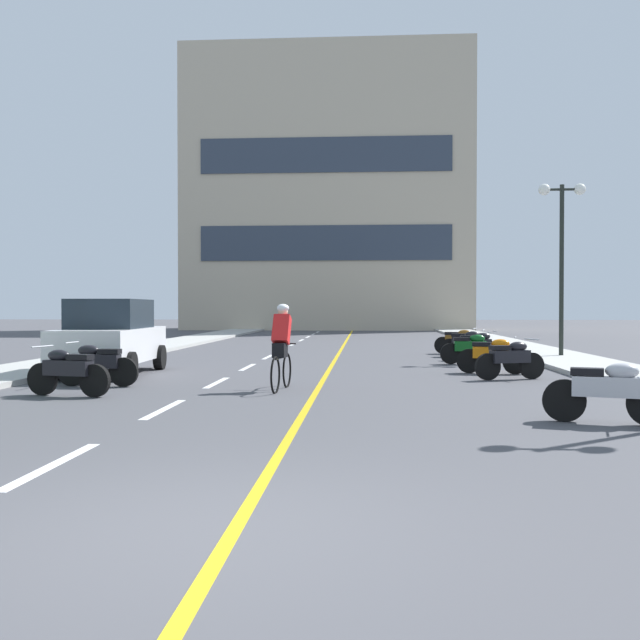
% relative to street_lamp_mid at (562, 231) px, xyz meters
% --- Properties ---
extents(ground_plane, '(140.00, 140.00, 0.00)m').
position_rel_street_lamp_mid_xyz_m(ground_plane, '(-7.35, 3.27, -4.04)').
color(ground_plane, '#47474C').
extents(curb_left, '(2.40, 72.00, 0.12)m').
position_rel_street_lamp_mid_xyz_m(curb_left, '(-14.55, 6.27, -3.98)').
color(curb_left, '#A8A8A3').
rests_on(curb_left, ground).
extents(curb_right, '(2.40, 72.00, 0.12)m').
position_rel_street_lamp_mid_xyz_m(curb_right, '(-0.15, 6.27, -3.98)').
color(curb_right, '#A8A8A3').
rests_on(curb_right, ground).
extents(lane_dash_0, '(0.14, 2.20, 0.01)m').
position_rel_street_lamp_mid_xyz_m(lane_dash_0, '(-9.35, -15.73, -4.03)').
color(lane_dash_0, silver).
rests_on(lane_dash_0, ground).
extents(lane_dash_1, '(0.14, 2.20, 0.01)m').
position_rel_street_lamp_mid_xyz_m(lane_dash_1, '(-9.35, -11.73, -4.03)').
color(lane_dash_1, silver).
rests_on(lane_dash_1, ground).
extents(lane_dash_2, '(0.14, 2.20, 0.01)m').
position_rel_street_lamp_mid_xyz_m(lane_dash_2, '(-9.35, -7.73, -4.03)').
color(lane_dash_2, silver).
rests_on(lane_dash_2, ground).
extents(lane_dash_3, '(0.14, 2.20, 0.01)m').
position_rel_street_lamp_mid_xyz_m(lane_dash_3, '(-9.35, -3.73, -4.03)').
color(lane_dash_3, silver).
rests_on(lane_dash_3, ground).
extents(lane_dash_4, '(0.14, 2.20, 0.01)m').
position_rel_street_lamp_mid_xyz_m(lane_dash_4, '(-9.35, 0.27, -4.03)').
color(lane_dash_4, silver).
rests_on(lane_dash_4, ground).
extents(lane_dash_5, '(0.14, 2.20, 0.01)m').
position_rel_street_lamp_mid_xyz_m(lane_dash_5, '(-9.35, 4.27, -4.03)').
color(lane_dash_5, silver).
rests_on(lane_dash_5, ground).
extents(lane_dash_6, '(0.14, 2.20, 0.01)m').
position_rel_street_lamp_mid_xyz_m(lane_dash_6, '(-9.35, 8.27, -4.03)').
color(lane_dash_6, silver).
rests_on(lane_dash_6, ground).
extents(lane_dash_7, '(0.14, 2.20, 0.01)m').
position_rel_street_lamp_mid_xyz_m(lane_dash_7, '(-9.35, 12.27, -4.03)').
color(lane_dash_7, silver).
rests_on(lane_dash_7, ground).
extents(lane_dash_8, '(0.14, 2.20, 0.01)m').
position_rel_street_lamp_mid_xyz_m(lane_dash_8, '(-9.35, 16.27, -4.03)').
color(lane_dash_8, silver).
rests_on(lane_dash_8, ground).
extents(lane_dash_9, '(0.14, 2.20, 0.01)m').
position_rel_street_lamp_mid_xyz_m(lane_dash_9, '(-9.35, 20.27, -4.03)').
color(lane_dash_9, silver).
rests_on(lane_dash_9, ground).
extents(lane_dash_10, '(0.14, 2.20, 0.01)m').
position_rel_street_lamp_mid_xyz_m(lane_dash_10, '(-9.35, 24.27, -4.03)').
color(lane_dash_10, silver).
rests_on(lane_dash_10, ground).
extents(lane_dash_11, '(0.14, 2.20, 0.01)m').
position_rel_street_lamp_mid_xyz_m(lane_dash_11, '(-9.35, 28.27, -4.03)').
color(lane_dash_11, silver).
rests_on(lane_dash_11, ground).
extents(centre_line_yellow, '(0.12, 66.00, 0.01)m').
position_rel_street_lamp_mid_xyz_m(centre_line_yellow, '(-7.10, 6.27, -4.03)').
color(centre_line_yellow, gold).
rests_on(centre_line_yellow, ground).
extents(office_building, '(21.11, 6.44, 20.64)m').
position_rel_street_lamp_mid_xyz_m(office_building, '(-9.02, 30.43, 6.28)').
color(office_building, '#BCAD93').
rests_on(office_building, ground).
extents(street_lamp_mid, '(1.46, 0.36, 5.39)m').
position_rel_street_lamp_mid_xyz_m(street_lamp_mid, '(0.00, 0.00, 0.00)').
color(street_lamp_mid, black).
rests_on(street_lamp_mid, curb_right).
extents(parked_car_near, '(2.10, 4.28, 1.82)m').
position_rel_street_lamp_mid_xyz_m(parked_car_near, '(-12.30, -6.03, -3.12)').
color(parked_car_near, black).
rests_on(parked_car_near, ground).
extents(motorcycle_1, '(1.65, 0.75, 0.92)m').
position_rel_street_lamp_mid_xyz_m(motorcycle_1, '(-2.80, -12.73, -3.57)').
color(motorcycle_1, black).
rests_on(motorcycle_1, ground).
extents(motorcycle_2, '(1.68, 0.64, 0.92)m').
position_rel_street_lamp_mid_xyz_m(motorcycle_2, '(-11.58, -10.20, -3.57)').
color(motorcycle_2, black).
rests_on(motorcycle_2, ground).
extents(motorcycle_3, '(1.70, 0.60, 0.92)m').
position_rel_street_lamp_mid_xyz_m(motorcycle_3, '(-11.65, -8.60, -3.57)').
color(motorcycle_3, black).
rests_on(motorcycle_3, ground).
extents(motorcycle_4, '(1.64, 0.79, 0.92)m').
position_rel_street_lamp_mid_xyz_m(motorcycle_4, '(-2.91, -6.65, -3.57)').
color(motorcycle_4, black).
rests_on(motorcycle_4, ground).
extents(motorcycle_5, '(1.68, 0.67, 0.92)m').
position_rel_street_lamp_mid_xyz_m(motorcycle_5, '(-3.06, -5.23, -3.57)').
color(motorcycle_5, black).
rests_on(motorcycle_5, ground).
extents(motorcycle_6, '(1.70, 0.60, 0.92)m').
position_rel_street_lamp_mid_xyz_m(motorcycle_6, '(-3.16, -2.32, -3.57)').
color(motorcycle_6, black).
rests_on(motorcycle_6, ground).
extents(motorcycle_7, '(1.70, 0.60, 0.92)m').
position_rel_street_lamp_mid_xyz_m(motorcycle_7, '(-2.77, -0.88, -3.57)').
color(motorcycle_7, black).
rests_on(motorcycle_7, ground).
extents(motorcycle_8, '(1.67, 0.70, 0.92)m').
position_rel_street_lamp_mid_xyz_m(motorcycle_8, '(-2.87, 0.61, -3.57)').
color(motorcycle_8, black).
rests_on(motorcycle_8, ground).
extents(motorcycle_9, '(1.65, 0.78, 0.92)m').
position_rel_street_lamp_mid_xyz_m(motorcycle_9, '(-2.92, 2.11, -3.57)').
color(motorcycle_9, black).
rests_on(motorcycle_9, ground).
extents(cyclist_rider, '(0.43, 1.77, 1.71)m').
position_rel_street_lamp_mid_xyz_m(cyclist_rider, '(-7.80, -8.99, -3.15)').
color(cyclist_rider, black).
rests_on(cyclist_rider, ground).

